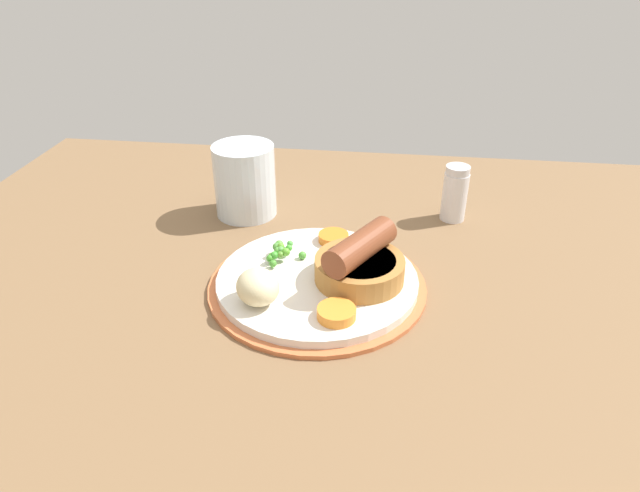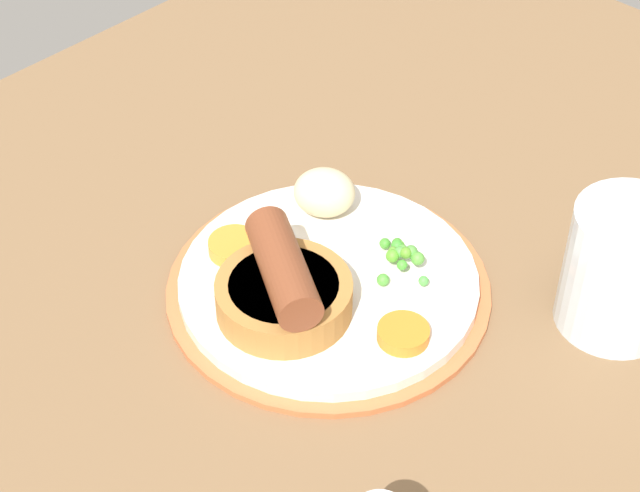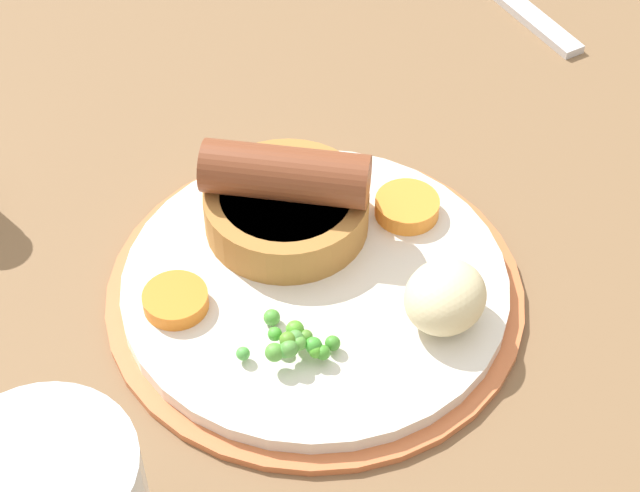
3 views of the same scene
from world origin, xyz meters
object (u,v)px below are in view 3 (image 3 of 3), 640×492
object	(u,v)px
dinner_plate	(314,289)
potato_chunk_0	(445,297)
carrot_slice_1	(176,300)
carrot_slice_0	(407,207)
pea_pile	(293,342)
sausage_pudding	(284,200)

from	to	relation	value
dinner_plate	potato_chunk_0	bearing A→B (deg)	-133.96
dinner_plate	carrot_slice_1	size ratio (longest dim) A/B	6.58
carrot_slice_0	carrot_slice_1	size ratio (longest dim) A/B	1.06
pea_pile	potato_chunk_0	bearing A→B (deg)	-94.85
carrot_slice_0	pea_pile	bearing A→B (deg)	126.50
pea_pile	carrot_slice_1	world-z (taller)	pea_pile
dinner_plate	pea_pile	world-z (taller)	pea_pile
carrot_slice_0	carrot_slice_1	bearing A→B (deg)	97.34
pea_pile	carrot_slice_1	bearing A→B (deg)	41.47
sausage_pudding	carrot_slice_0	bearing A→B (deg)	16.88
pea_pile	carrot_slice_1	distance (cm)	7.09
potato_chunk_0	dinner_plate	bearing A→B (deg)	46.04
sausage_pudding	pea_pile	distance (cm)	9.28
dinner_plate	carrot_slice_1	xyz separation A→B (cm)	(0.89, 7.52, 1.30)
sausage_pudding	carrot_slice_0	distance (cm)	7.25
dinner_plate	pea_pile	distance (cm)	5.55
dinner_plate	pea_pile	bearing A→B (deg)	147.25
pea_pile	carrot_slice_0	xyz separation A→B (cm)	(7.14, -9.65, -0.48)
potato_chunk_0	carrot_slice_0	xyz separation A→B (cm)	(7.83, -1.53, -1.22)
potato_chunk_0	carrot_slice_0	size ratio (longest dim) A/B	1.24
carrot_slice_1	pea_pile	bearing A→B (deg)	-138.53
carrot_slice_0	sausage_pudding	bearing A→B (deg)	76.42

